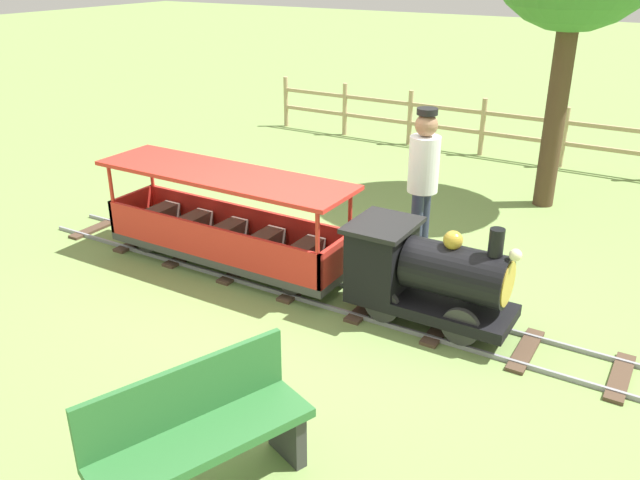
% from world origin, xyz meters
% --- Properties ---
extents(ground_plane, '(60.00, 60.00, 0.00)m').
position_xyz_m(ground_plane, '(0.00, 0.00, 0.00)').
color(ground_plane, '#75934C').
extents(track, '(0.68, 6.40, 0.04)m').
position_xyz_m(track, '(0.00, -0.08, 0.02)').
color(track, gray).
rests_on(track, ground_plane).
extents(locomotive, '(0.64, 1.45, 0.96)m').
position_xyz_m(locomotive, '(0.00, 1.14, 0.48)').
color(locomotive, black).
rests_on(locomotive, ground_plane).
extents(passenger_car, '(0.74, 2.70, 0.97)m').
position_xyz_m(passenger_car, '(0.00, -0.98, 0.42)').
color(passenger_car, '#3F3F3F').
rests_on(passenger_car, ground_plane).
extents(conductor_person, '(0.30, 0.30, 1.62)m').
position_xyz_m(conductor_person, '(-1.06, 0.66, 0.96)').
color(conductor_person, '#282D47').
rests_on(conductor_person, ground_plane).
extents(park_bench, '(1.36, 0.85, 0.82)m').
position_xyz_m(park_bench, '(2.48, 0.80, 0.42)').
color(park_bench, '#2D6B33').
rests_on(park_bench, ground_plane).
extents(fence_section, '(0.08, 7.48, 0.90)m').
position_xyz_m(fence_section, '(-5.28, -0.08, 0.48)').
color(fence_section, tan).
rests_on(fence_section, ground_plane).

